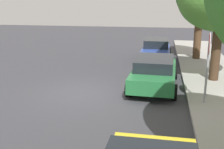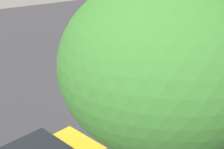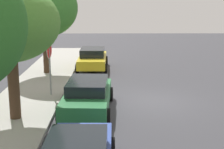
{
  "view_description": "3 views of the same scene",
  "coord_description": "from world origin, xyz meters",
  "px_view_note": "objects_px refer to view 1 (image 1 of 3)",
  "views": [
    {
      "loc": [
        10.95,
        3.13,
        3.83
      ],
      "look_at": [
        1.19,
        1.36,
        1.18
      ],
      "focal_mm": 45.0,
      "sensor_mm": 36.0,
      "label": 1
    },
    {
      "loc": [
        10.23,
        8.77,
        6.05
      ],
      "look_at": [
        1.47,
        0.72,
        1.31
      ],
      "focal_mm": 45.0,
      "sensor_mm": 36.0,
      "label": 2
    },
    {
      "loc": [
        -15.35,
        1.91,
        4.81
      ],
      "look_at": [
        0.48,
        1.78,
        1.18
      ],
      "focal_mm": 55.0,
      "sensor_mm": 36.0,
      "label": 3
    }
  ],
  "objects_px": {
    "parked_car_green": "(154,72)",
    "street_tree_mid_block": "(222,0)",
    "parked_car_blue": "(156,49)",
    "stop_sign": "(208,56)"
  },
  "relations": [
    {
      "from": "parked_car_green",
      "to": "street_tree_mid_block",
      "type": "relative_size",
      "value": 0.88
    },
    {
      "from": "parked_car_green",
      "to": "parked_car_blue",
      "type": "distance_m",
      "value": 5.9
    },
    {
      "from": "stop_sign",
      "to": "street_tree_mid_block",
      "type": "relative_size",
      "value": 0.51
    },
    {
      "from": "parked_car_green",
      "to": "parked_car_blue",
      "type": "relative_size",
      "value": 1.07
    },
    {
      "from": "parked_car_green",
      "to": "parked_car_blue",
      "type": "xyz_separation_m",
      "value": [
        -5.9,
        -0.09,
        -0.01
      ]
    },
    {
      "from": "parked_car_blue",
      "to": "street_tree_mid_block",
      "type": "bearing_deg",
      "value": 32.46
    },
    {
      "from": "stop_sign",
      "to": "street_tree_mid_block",
      "type": "distance_m",
      "value": 4.03
    },
    {
      "from": "parked_car_blue",
      "to": "street_tree_mid_block",
      "type": "distance_m",
      "value": 6.25
    },
    {
      "from": "parked_car_green",
      "to": "parked_car_blue",
      "type": "height_order",
      "value": "parked_car_green"
    },
    {
      "from": "stop_sign",
      "to": "street_tree_mid_block",
      "type": "xyz_separation_m",
      "value": [
        -3.42,
        0.89,
        1.94
      ]
    }
  ]
}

